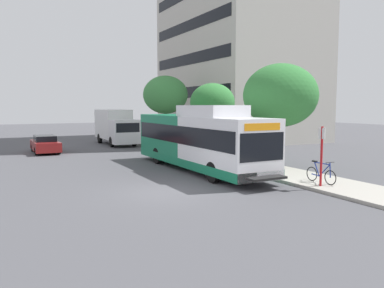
{
  "coord_description": "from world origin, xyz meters",
  "views": [
    {
      "loc": [
        -6.56,
        -14.69,
        3.63
      ],
      "look_at": [
        2.9,
        3.33,
        1.6
      ],
      "focal_mm": 36.1,
      "sensor_mm": 36.0,
      "label": 1
    }
  ],
  "objects_px": {
    "bus_stop_sign_pole": "(321,152)",
    "street_tree_far_block": "(165,95)",
    "box_truck_background": "(116,126)",
    "street_tree_near_stop": "(280,95)",
    "parked_car_far_lane": "(45,144)",
    "transit_bus": "(199,140)",
    "bicycle_parked": "(321,174)",
    "street_tree_mid_block": "(212,102)"
  },
  "relations": [
    {
      "from": "street_tree_near_stop",
      "to": "street_tree_mid_block",
      "type": "distance_m",
      "value": 7.32
    },
    {
      "from": "transit_bus",
      "to": "street_tree_far_block",
      "type": "distance_m",
      "value": 14.1
    },
    {
      "from": "transit_bus",
      "to": "parked_car_far_lane",
      "type": "distance_m",
      "value": 14.31
    },
    {
      "from": "transit_bus",
      "to": "street_tree_far_block",
      "type": "relative_size",
      "value": 1.98
    },
    {
      "from": "bicycle_parked",
      "to": "parked_car_far_lane",
      "type": "distance_m",
      "value": 21.26
    },
    {
      "from": "bicycle_parked",
      "to": "street_tree_near_stop",
      "type": "relative_size",
      "value": 0.3
    },
    {
      "from": "street_tree_mid_block",
      "to": "bicycle_parked",
      "type": "bearing_deg",
      "value": -96.22
    },
    {
      "from": "bicycle_parked",
      "to": "parked_car_far_lane",
      "type": "bearing_deg",
      "value": 116.36
    },
    {
      "from": "street_tree_far_block",
      "to": "box_truck_background",
      "type": "bearing_deg",
      "value": 140.18
    },
    {
      "from": "bicycle_parked",
      "to": "bus_stop_sign_pole",
      "type": "bearing_deg",
      "value": -137.12
    },
    {
      "from": "street_tree_far_block",
      "to": "parked_car_far_lane",
      "type": "bearing_deg",
      "value": -176.58
    },
    {
      "from": "transit_bus",
      "to": "street_tree_near_stop",
      "type": "distance_m",
      "value": 5.23
    },
    {
      "from": "street_tree_near_stop",
      "to": "box_truck_background",
      "type": "bearing_deg",
      "value": 102.63
    },
    {
      "from": "street_tree_mid_block",
      "to": "street_tree_far_block",
      "type": "height_order",
      "value": "street_tree_far_block"
    },
    {
      "from": "bus_stop_sign_pole",
      "to": "street_tree_near_stop",
      "type": "distance_m",
      "value": 5.9
    },
    {
      "from": "bicycle_parked",
      "to": "box_truck_background",
      "type": "height_order",
      "value": "box_truck_background"
    },
    {
      "from": "street_tree_far_block",
      "to": "bus_stop_sign_pole",
      "type": "bearing_deg",
      "value": -94.37
    },
    {
      "from": "street_tree_mid_block",
      "to": "street_tree_far_block",
      "type": "distance_m",
      "value": 7.9
    },
    {
      "from": "bus_stop_sign_pole",
      "to": "street_tree_far_block",
      "type": "relative_size",
      "value": 0.42
    },
    {
      "from": "bus_stop_sign_pole",
      "to": "street_tree_near_stop",
      "type": "xyz_separation_m",
      "value": [
        1.89,
        4.97,
        2.55
      ]
    },
    {
      "from": "bus_stop_sign_pole",
      "to": "street_tree_mid_block",
      "type": "xyz_separation_m",
      "value": [
        1.8,
        12.28,
        2.21
      ]
    },
    {
      "from": "bicycle_parked",
      "to": "street_tree_near_stop",
      "type": "height_order",
      "value": "street_tree_near_stop"
    },
    {
      "from": "bus_stop_sign_pole",
      "to": "bicycle_parked",
      "type": "distance_m",
      "value": 1.29
    },
    {
      "from": "transit_bus",
      "to": "bus_stop_sign_pole",
      "type": "distance_m",
      "value": 7.26
    },
    {
      "from": "bus_stop_sign_pole",
      "to": "street_tree_near_stop",
      "type": "relative_size",
      "value": 0.45
    },
    {
      "from": "bicycle_parked",
      "to": "street_tree_mid_block",
      "type": "bearing_deg",
      "value": 83.78
    },
    {
      "from": "box_truck_background",
      "to": "parked_car_far_lane",
      "type": "bearing_deg",
      "value": -150.84
    },
    {
      "from": "parked_car_far_lane",
      "to": "street_tree_mid_block",
      "type": "bearing_deg",
      "value": -34.02
    },
    {
      "from": "bus_stop_sign_pole",
      "to": "box_truck_background",
      "type": "distance_m",
      "value": 23.38
    },
    {
      "from": "box_truck_background",
      "to": "transit_bus",
      "type": "bearing_deg",
      "value": -90.29
    },
    {
      "from": "bicycle_parked",
      "to": "street_tree_mid_block",
      "type": "relative_size",
      "value": 0.34
    },
    {
      "from": "street_tree_far_block",
      "to": "box_truck_background",
      "type": "relative_size",
      "value": 0.88
    },
    {
      "from": "bus_stop_sign_pole",
      "to": "street_tree_near_stop",
      "type": "height_order",
      "value": "street_tree_near_stop"
    },
    {
      "from": "box_truck_background",
      "to": "bicycle_parked",
      "type": "bearing_deg",
      "value": -83.2
    },
    {
      "from": "street_tree_near_stop",
      "to": "street_tree_far_block",
      "type": "xyz_separation_m",
      "value": [
        -0.36,
        15.18,
        0.4
      ]
    },
    {
      "from": "street_tree_mid_block",
      "to": "box_truck_background",
      "type": "relative_size",
      "value": 0.73
    },
    {
      "from": "bus_stop_sign_pole",
      "to": "street_tree_far_block",
      "type": "xyz_separation_m",
      "value": [
        1.54,
        20.15,
        2.95
      ]
    },
    {
      "from": "bicycle_parked",
      "to": "street_tree_mid_block",
      "type": "height_order",
      "value": "street_tree_mid_block"
    },
    {
      "from": "parked_car_far_lane",
      "to": "box_truck_background",
      "type": "bearing_deg",
      "value": 29.16
    },
    {
      "from": "bus_stop_sign_pole",
      "to": "street_tree_far_block",
      "type": "height_order",
      "value": "street_tree_far_block"
    },
    {
      "from": "street_tree_far_block",
      "to": "parked_car_far_lane",
      "type": "xyz_separation_m",
      "value": [
        -10.46,
        -0.63,
        -3.93
      ]
    },
    {
      "from": "transit_bus",
      "to": "street_tree_mid_block",
      "type": "xyz_separation_m",
      "value": [
        4.09,
        5.39,
        2.16
      ]
    }
  ]
}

